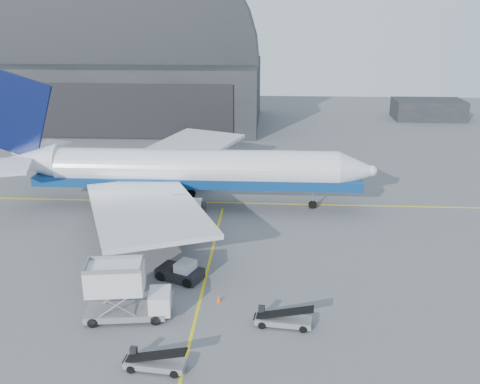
# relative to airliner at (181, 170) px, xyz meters

# --- Properties ---
(ground) EXTENTS (200.00, 200.00, 0.00)m
(ground) POSITION_rel_airliner_xyz_m (4.84, -18.83, -4.43)
(ground) COLOR #565659
(ground) RESTS_ON ground
(taxi_lines) EXTENTS (80.00, 42.12, 0.02)m
(taxi_lines) POSITION_rel_airliner_xyz_m (4.84, -6.16, -4.42)
(taxi_lines) COLOR yellow
(taxi_lines) RESTS_ON ground
(hangar) EXTENTS (50.00, 28.30, 28.00)m
(hangar) POSITION_rel_airliner_xyz_m (-17.16, 46.12, 5.11)
(hangar) COLOR black
(hangar) RESTS_ON ground
(distant_bldg_a) EXTENTS (14.00, 8.00, 4.00)m
(distant_bldg_a) POSITION_rel_airliner_xyz_m (42.84, 53.17, -4.43)
(distant_bldg_a) COLOR black
(distant_bldg_a) RESTS_ON ground
(airliner) EXTENTS (45.11, 43.74, 15.83)m
(airliner) POSITION_rel_airliner_xyz_m (0.00, 0.00, 0.00)
(airliner) COLOR white
(airliner) RESTS_ON ground
(catering_truck) EXTENTS (6.67, 3.18, 4.41)m
(catering_truck) POSITION_rel_airliner_xyz_m (-0.49, -24.23, -2.20)
(catering_truck) COLOR gray
(catering_truck) RESTS_ON ground
(pushback_tug) EXTENTS (4.39, 3.49, 1.79)m
(pushback_tug) POSITION_rel_airliner_xyz_m (2.75, -17.88, -3.76)
(pushback_tug) COLOR black
(pushback_tug) RESTS_ON ground
(belt_loader_a) EXTENTS (4.32, 1.84, 1.62)m
(belt_loader_a) POSITION_rel_airliner_xyz_m (2.98, -30.02, -3.93)
(belt_loader_a) COLOR gray
(belt_loader_a) RESTS_ON ground
(belt_loader_b) EXTENTS (4.50, 1.94, 1.69)m
(belt_loader_b) POSITION_rel_airliner_xyz_m (11.43, -24.51, -3.91)
(belt_loader_b) COLOR gray
(belt_loader_b) RESTS_ON ground
(traffic_cone) EXTENTS (0.35, 0.35, 0.51)m
(traffic_cone) POSITION_rel_airliner_xyz_m (6.38, -21.46, -4.19)
(traffic_cone) COLOR #FF5C08
(traffic_cone) RESTS_ON ground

